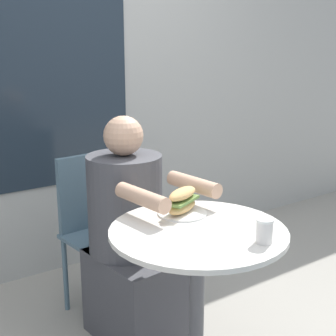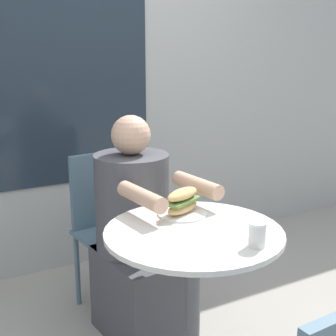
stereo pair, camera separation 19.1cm
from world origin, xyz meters
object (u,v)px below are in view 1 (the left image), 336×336
at_px(diner_chair, 96,219).
at_px(seated_diner, 131,246).
at_px(cafe_table, 197,277).
at_px(sandwich_on_plate, 182,203).
at_px(drink_cup, 264,231).

relative_size(diner_chair, seated_diner, 0.77).
bearing_deg(diner_chair, cafe_table, 84.37).
distance_m(seated_diner, sandwich_on_plate, 0.49).
bearing_deg(seated_diner, drink_cup, 91.57).
xyz_separation_m(diner_chair, drink_cup, (0.11, -1.13, 0.28)).
relative_size(cafe_table, seated_diner, 0.67).
relative_size(cafe_table, sandwich_on_plate, 3.64).
height_order(cafe_table, seated_diner, seated_diner).
distance_m(sandwich_on_plate, drink_cup, 0.41).
relative_size(cafe_table, drink_cup, 8.36).
height_order(seated_diner, drink_cup, seated_diner).
bearing_deg(cafe_table, sandwich_on_plate, 73.51).
distance_m(cafe_table, drink_cup, 0.36).
bearing_deg(drink_cup, sandwich_on_plate, 98.53).
bearing_deg(drink_cup, diner_chair, 95.72).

